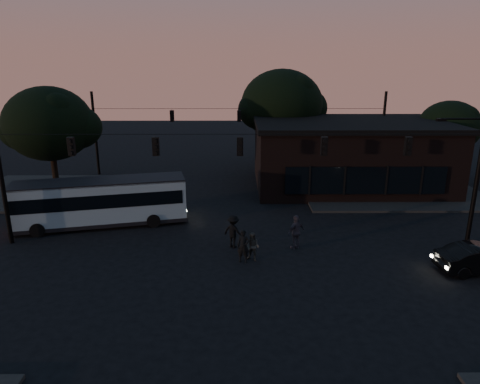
{
  "coord_description": "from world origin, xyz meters",
  "views": [
    {
      "loc": [
        -0.12,
        -18.56,
        9.7
      ],
      "look_at": [
        0.0,
        4.0,
        3.0
      ],
      "focal_mm": 32.0,
      "sensor_mm": 36.0,
      "label": 1
    }
  ],
  "objects_px": {
    "pedestrian_b": "(253,247)",
    "pedestrian_c": "(296,232)",
    "building": "(349,154)",
    "pedestrian_a": "(243,246)",
    "bus": "(101,200)",
    "pedestrian_d": "(233,231)"
  },
  "relations": [
    {
      "from": "pedestrian_a",
      "to": "pedestrian_c",
      "type": "relative_size",
      "value": 0.91
    },
    {
      "from": "bus",
      "to": "pedestrian_c",
      "type": "height_order",
      "value": "bus"
    },
    {
      "from": "pedestrian_c",
      "to": "pedestrian_d",
      "type": "bearing_deg",
      "value": -38.03
    },
    {
      "from": "bus",
      "to": "pedestrian_b",
      "type": "bearing_deg",
      "value": -42.22
    },
    {
      "from": "pedestrian_a",
      "to": "bus",
      "type": "bearing_deg",
      "value": 160.16
    },
    {
      "from": "bus",
      "to": "pedestrian_b",
      "type": "xyz_separation_m",
      "value": [
        9.28,
        -5.16,
        -0.88
      ]
    },
    {
      "from": "building",
      "to": "bus",
      "type": "height_order",
      "value": "building"
    },
    {
      "from": "pedestrian_b",
      "to": "pedestrian_c",
      "type": "distance_m",
      "value": 2.86
    },
    {
      "from": "bus",
      "to": "pedestrian_c",
      "type": "bearing_deg",
      "value": -30.48
    },
    {
      "from": "pedestrian_a",
      "to": "pedestrian_b",
      "type": "relative_size",
      "value": 1.16
    },
    {
      "from": "pedestrian_b",
      "to": "building",
      "type": "bearing_deg",
      "value": 87.22
    },
    {
      "from": "pedestrian_b",
      "to": "pedestrian_a",
      "type": "bearing_deg",
      "value": -131.42
    },
    {
      "from": "pedestrian_b",
      "to": "pedestrian_d",
      "type": "bearing_deg",
      "value": 148.03
    },
    {
      "from": "bus",
      "to": "pedestrian_a",
      "type": "height_order",
      "value": "bus"
    },
    {
      "from": "building",
      "to": "pedestrian_a",
      "type": "relative_size",
      "value": 8.76
    },
    {
      "from": "bus",
      "to": "pedestrian_c",
      "type": "distance_m",
      "value": 12.28
    },
    {
      "from": "bus",
      "to": "pedestrian_b",
      "type": "height_order",
      "value": "bus"
    },
    {
      "from": "pedestrian_c",
      "to": "pedestrian_d",
      "type": "height_order",
      "value": "pedestrian_c"
    },
    {
      "from": "pedestrian_b",
      "to": "pedestrian_d",
      "type": "height_order",
      "value": "pedestrian_d"
    },
    {
      "from": "building",
      "to": "pedestrian_a",
      "type": "height_order",
      "value": "building"
    },
    {
      "from": "building",
      "to": "pedestrian_c",
      "type": "height_order",
      "value": "building"
    },
    {
      "from": "pedestrian_b",
      "to": "pedestrian_c",
      "type": "bearing_deg",
      "value": 59.32
    }
  ]
}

